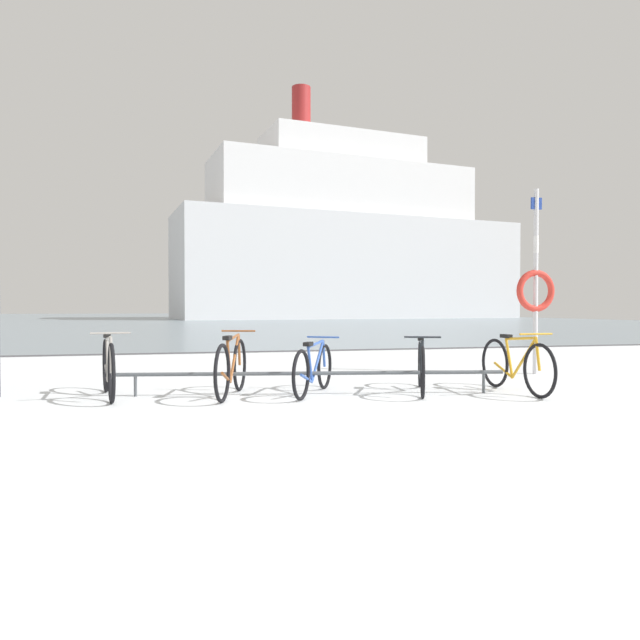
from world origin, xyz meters
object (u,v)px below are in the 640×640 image
object	(u,v)px
bicycle_0	(108,367)
bicycle_1	(232,367)
rescue_post	(536,286)
bicycle_4	(516,365)
ferry_ship	(347,243)
bicycle_2	(314,369)
bicycle_3	(421,366)

from	to	relation	value
bicycle_0	bicycle_1	distance (m)	1.55
rescue_post	bicycle_0	bearing A→B (deg)	-171.42
bicycle_0	bicycle_1	size ratio (longest dim) A/B	1.05
bicycle_4	ferry_ship	distance (m)	57.51
bicycle_2	bicycle_3	xyz separation A→B (m)	(1.44, -0.19, 0.02)
bicycle_2	ferry_ship	distance (m)	57.76
bicycle_4	rescue_post	size ratio (longest dim) A/B	0.56
bicycle_0	bicycle_2	bearing A→B (deg)	-8.03
bicycle_3	bicycle_4	size ratio (longest dim) A/B	0.93
bicycle_0	bicycle_1	bearing A→B (deg)	-10.82
bicycle_1	bicycle_3	size ratio (longest dim) A/B	1.00
bicycle_0	rescue_post	bearing A→B (deg)	8.58
bicycle_3	bicycle_4	world-z (taller)	bicycle_4
bicycle_0	rescue_post	world-z (taller)	rescue_post
bicycle_4	ferry_ship	bearing A→B (deg)	75.57
bicycle_4	rescue_post	distance (m)	2.73
bicycle_4	ferry_ship	world-z (taller)	ferry_ship
bicycle_4	bicycle_3	bearing A→B (deg)	165.78
bicycle_3	rescue_post	size ratio (longest dim) A/B	0.52
bicycle_1	bicycle_4	bearing A→B (deg)	-8.71
rescue_post	ferry_ship	size ratio (longest dim) A/B	0.08
bicycle_0	bicycle_3	world-z (taller)	bicycle_0
bicycle_3	rescue_post	distance (m)	3.44
bicycle_0	rescue_post	xyz separation A→B (m)	(6.85, 1.03, 1.13)
bicycle_4	bicycle_1	bearing A→B (deg)	171.29
bicycle_1	bicycle_4	xyz separation A→B (m)	(3.73, -0.57, -0.01)
bicycle_1	bicycle_2	xyz separation A→B (m)	(1.06, -0.07, -0.04)
bicycle_4	rescue_post	bearing A→B (deg)	50.00
rescue_post	bicycle_2	bearing A→B (deg)	-161.84
bicycle_2	bicycle_3	size ratio (longest dim) A/B	0.91
bicycle_2	ferry_ship	xyz separation A→B (m)	(16.86, 54.66, 7.97)
ferry_ship	bicycle_2	bearing A→B (deg)	-107.14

